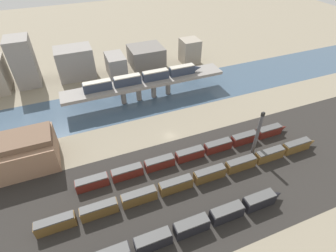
% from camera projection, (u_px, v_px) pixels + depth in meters
% --- Properties ---
extents(ground_plane, '(400.00, 400.00, 0.00)m').
position_uv_depth(ground_plane, '(170.00, 136.00, 96.00)').
color(ground_plane, gray).
extents(railbed_yard, '(280.00, 42.00, 0.01)m').
position_uv_depth(railbed_yard, '(199.00, 185.00, 78.71)').
color(railbed_yard, '#282623').
rests_on(railbed_yard, ground).
extents(river_water, '(320.00, 27.12, 0.01)m').
position_uv_depth(river_water, '(147.00, 98.00, 115.58)').
color(river_water, '#3D5166').
rests_on(river_water, ground).
extents(bridge, '(69.47, 9.20, 8.43)m').
position_uv_depth(bridge, '(146.00, 84.00, 111.04)').
color(bridge, gray).
rests_on(bridge, ground).
extents(train_on_bridge, '(51.65, 3.04, 3.93)m').
position_uv_depth(train_on_bridge, '(145.00, 77.00, 108.97)').
color(train_on_bridge, '#2D384C').
rests_on(train_on_bridge, bridge).
extents(train_yard_near, '(63.72, 3.09, 3.99)m').
position_uv_depth(train_yard_near, '(177.00, 232.00, 64.99)').
color(train_yard_near, black).
rests_on(train_yard_near, ground).
extents(train_yard_mid, '(91.32, 2.64, 3.88)m').
position_uv_depth(train_yard_mid, '(196.00, 178.00, 78.12)').
color(train_yard_mid, brown).
rests_on(train_yard_mid, ground).
extents(train_yard_far, '(76.57, 2.82, 3.50)m').
position_uv_depth(train_yard_far, '(193.00, 153.00, 86.59)').
color(train_yard_far, '#5B1E19').
rests_on(train_yard_far, ground).
extents(warehouse_building, '(21.23, 14.77, 11.30)m').
position_uv_depth(warehouse_building, '(20.00, 153.00, 81.64)').
color(warehouse_building, '#937056').
rests_on(warehouse_building, ground).
extents(signal_tower, '(1.07, 1.07, 17.01)m').
position_uv_depth(signal_tower, '(257.00, 135.00, 83.90)').
color(signal_tower, '#4C4C51').
rests_on(signal_tower, ground).
extents(city_block_left, '(9.95, 12.03, 22.20)m').
position_uv_depth(city_block_left, '(23.00, 62.00, 118.35)').
color(city_block_left, gray).
rests_on(city_block_left, ground).
extents(city_block_center, '(16.96, 11.88, 14.75)m').
position_uv_depth(city_block_center, '(75.00, 63.00, 126.22)').
color(city_block_center, gray).
rests_on(city_block_center, ground).
extents(city_block_right, '(8.46, 13.23, 10.41)m').
position_uv_depth(city_block_right, '(116.00, 65.00, 128.72)').
color(city_block_right, gray).
rests_on(city_block_right, ground).
extents(city_block_far_right, '(17.22, 15.14, 9.84)m').
position_uv_depth(city_block_far_right, '(146.00, 56.00, 137.93)').
color(city_block_far_right, slate).
rests_on(city_block_far_right, ground).
extents(city_block_tall, '(9.35, 9.23, 12.44)m').
position_uv_depth(city_block_tall, '(190.00, 51.00, 139.74)').
color(city_block_tall, gray).
rests_on(city_block_tall, ground).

